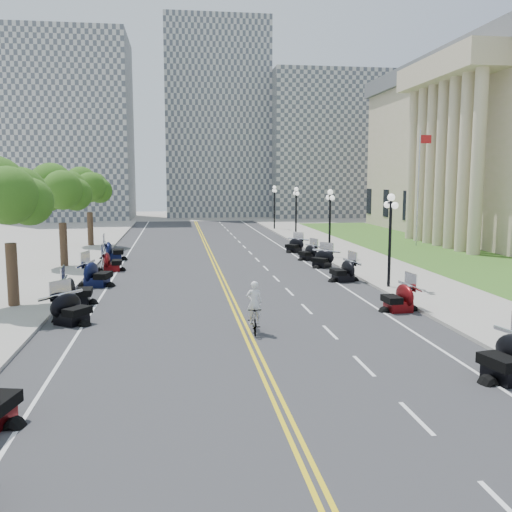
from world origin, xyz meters
name	(u,v)px	position (x,y,z in m)	size (l,w,h in m)	color
ground	(237,311)	(0.00, 0.00, 0.00)	(160.00, 160.00, 0.00)	gray
road	(220,274)	(0.00, 10.00, 0.00)	(16.00, 90.00, 0.01)	#333335
centerline_yellow_a	(218,274)	(-0.12, 10.00, 0.01)	(0.12, 90.00, 0.00)	yellow
centerline_yellow_b	(222,274)	(0.12, 10.00, 0.01)	(0.12, 90.00, 0.00)	yellow
edge_line_north	(320,272)	(6.40, 10.00, 0.01)	(0.12, 90.00, 0.00)	white
edge_line_south	(114,277)	(-6.40, 10.00, 0.01)	(0.12, 90.00, 0.00)	white
lane_dash_2	(509,510)	(3.20, -16.00, 0.01)	(0.12, 2.00, 0.00)	white
lane_dash_3	(416,418)	(3.20, -12.00, 0.01)	(0.12, 2.00, 0.00)	white
lane_dash_4	(364,366)	(3.20, -8.00, 0.01)	(0.12, 2.00, 0.00)	white
lane_dash_5	(330,332)	(3.20, -4.00, 0.01)	(0.12, 2.00, 0.00)	white
lane_dash_6	(307,309)	(3.20, 0.00, 0.01)	(0.12, 2.00, 0.00)	white
lane_dash_7	(289,292)	(3.20, 4.00, 0.01)	(0.12, 2.00, 0.00)	white
lane_dash_8	(276,279)	(3.20, 8.00, 0.01)	(0.12, 2.00, 0.00)	white
lane_dash_9	(266,268)	(3.20, 12.00, 0.01)	(0.12, 2.00, 0.00)	white
lane_dash_10	(257,260)	(3.20, 16.00, 0.01)	(0.12, 2.00, 0.00)	white
lane_dash_11	(250,253)	(3.20, 20.00, 0.01)	(0.12, 2.00, 0.00)	white
lane_dash_12	(244,247)	(3.20, 24.00, 0.01)	(0.12, 2.00, 0.00)	white
lane_dash_13	(239,242)	(3.20, 28.00, 0.01)	(0.12, 2.00, 0.00)	white
lane_dash_14	(235,237)	(3.20, 32.00, 0.01)	(0.12, 2.00, 0.00)	white
lane_dash_15	(231,234)	(3.20, 36.00, 0.01)	(0.12, 2.00, 0.00)	white
lane_dash_16	(228,230)	(3.20, 40.00, 0.01)	(0.12, 2.00, 0.00)	white
lane_dash_17	(225,227)	(3.20, 44.00, 0.01)	(0.12, 2.00, 0.00)	white
lane_dash_18	(222,225)	(3.20, 48.00, 0.01)	(0.12, 2.00, 0.00)	white
lane_dash_19	(220,222)	(3.20, 52.00, 0.01)	(0.12, 2.00, 0.00)	white
sidewalk_north	(382,270)	(10.50, 10.00, 0.07)	(5.00, 90.00, 0.15)	#9E9991
sidewalk_south	(43,277)	(-10.50, 10.00, 0.07)	(5.00, 90.00, 0.15)	#9E9991
lawn	(431,252)	(17.50, 18.00, 0.05)	(9.00, 60.00, 0.10)	#356023
distant_block_a	(67,129)	(-18.00, 62.00, 13.00)	(18.00, 14.00, 26.00)	gray
distant_block_b	(216,121)	(4.00, 68.00, 15.00)	(16.00, 12.00, 30.00)	gray
distant_block_c	(331,146)	(22.00, 65.00, 11.00)	(20.00, 14.00, 22.00)	gray
street_lamp_2	(390,241)	(8.60, 4.00, 2.60)	(0.50, 1.20, 4.90)	black
street_lamp_3	(330,224)	(8.60, 16.00, 2.60)	(0.50, 1.20, 4.90)	black
street_lamp_4	(296,214)	(8.60, 28.00, 2.60)	(0.50, 1.20, 4.90)	black
street_lamp_5	(274,207)	(8.60, 40.00, 2.60)	(0.50, 1.20, 4.90)	black
flagpole	(418,189)	(18.00, 22.00, 5.00)	(1.10, 0.20, 10.00)	silver
tree_2	(8,204)	(-10.00, 2.00, 4.75)	(4.80, 4.80, 9.20)	#235619
tree_3	(61,196)	(-10.00, 14.00, 4.75)	(4.80, 4.80, 9.20)	#235619
tree_4	(89,192)	(-10.00, 26.00, 4.75)	(4.80, 4.80, 9.20)	#235619
motorcycle_n_3	(510,355)	(6.96, -9.87, 0.78)	(2.22, 2.22, 1.56)	black
motorcycle_n_5	(398,296)	(7.15, -0.96, 0.70)	(1.99, 1.99, 1.39)	#590A0C
motorcycle_n_7	(343,269)	(6.86, 6.62, 0.70)	(1.99, 1.99, 1.40)	black
motorcycle_n_8	(322,258)	(6.98, 11.89, 0.66)	(1.89, 1.89, 1.32)	black
motorcycle_n_9	(308,251)	(6.84, 15.42, 0.63)	(1.80, 1.80, 1.26)	black
motorcycle_n_10	(294,244)	(6.75, 19.85, 0.64)	(1.84, 1.84, 1.29)	black
motorcycle_s_5	(71,307)	(-6.88, -1.28, 0.71)	(2.04, 2.04, 1.43)	black
motorcycle_s_6	(77,289)	(-7.27, 2.44, 0.74)	(2.12, 2.12, 1.48)	black
motorcycle_s_7	(97,272)	(-6.97, 6.98, 0.78)	(2.22, 2.22, 1.55)	black
motorcycle_s_8	(112,260)	(-6.75, 12.28, 0.70)	(2.00, 2.00, 1.40)	#590A0C
motorcycle_s_9	(113,250)	(-7.16, 17.25, 0.78)	(2.23, 2.23, 1.56)	black
bicycle	(254,319)	(0.29, -3.65, 0.53)	(0.50, 1.76, 1.06)	#A51414
cyclist_rider	(254,284)	(0.29, -3.65, 1.89)	(0.61, 0.40, 1.67)	silver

